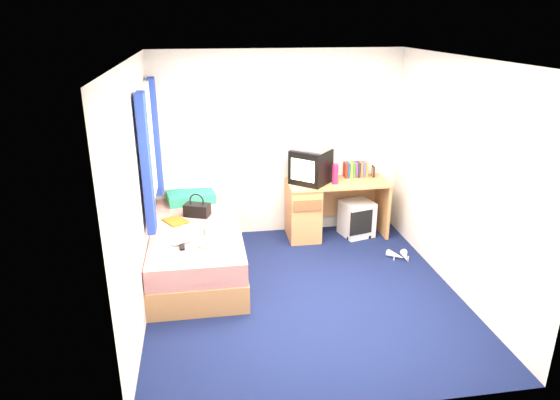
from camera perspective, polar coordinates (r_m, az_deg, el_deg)
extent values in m
plane|color=#0C1438|center=(5.38, 2.75, -10.61)|extent=(3.40, 3.40, 0.00)
plane|color=white|center=(4.64, 3.26, 15.79)|extent=(3.40, 3.40, 0.00)
plane|color=silver|center=(6.48, -0.12, 6.33)|extent=(3.20, 0.00, 3.20)
plane|color=silver|center=(3.36, 9.00, -7.59)|extent=(3.20, 0.00, 3.20)
plane|color=silver|center=(4.82, -15.98, 0.57)|extent=(0.00, 3.40, 3.40)
plane|color=silver|center=(5.43, 19.76, 2.34)|extent=(0.00, 3.40, 3.40)
cube|color=tan|center=(5.83, -9.36, -6.61)|extent=(1.00, 2.00, 0.30)
cube|color=brown|center=(5.49, -4.08, -8.09)|extent=(0.02, 0.70, 0.18)
cube|color=silver|center=(5.72, -9.52, -4.19)|extent=(0.98, 1.98, 0.24)
cube|color=#176B9A|center=(6.44, -10.17, 0.34)|extent=(0.64, 0.47, 0.13)
cube|color=tan|center=(6.50, 6.60, 1.96)|extent=(1.30, 0.55, 0.03)
cube|color=tan|center=(6.52, 2.66, -1.35)|extent=(0.40, 0.52, 0.72)
cube|color=tan|center=(6.81, 11.59, -0.80)|extent=(0.04, 0.52, 0.72)
cube|color=tan|center=(6.89, 7.96, 0.45)|extent=(0.78, 0.03, 0.55)
cube|color=silver|center=(6.71, 8.75, -2.08)|extent=(0.46, 0.46, 0.47)
cube|color=black|center=(6.37, 3.54, 3.85)|extent=(0.59, 0.59, 0.43)
cube|color=#EBE494|center=(6.20, 2.62, 3.41)|extent=(0.25, 0.23, 0.27)
cube|color=silver|center=(6.30, 3.59, 6.08)|extent=(0.51, 0.49, 0.08)
cube|color=maroon|center=(6.67, 7.48, 3.44)|extent=(0.03, 0.13, 0.20)
cube|color=navy|center=(6.68, 7.77, 3.45)|extent=(0.03, 0.13, 0.20)
cube|color=gold|center=(6.69, 8.05, 3.46)|extent=(0.03, 0.13, 0.20)
cube|color=#337F33|center=(6.70, 8.34, 3.47)|extent=(0.03, 0.13, 0.20)
cube|color=#7F337F|center=(6.71, 8.63, 3.48)|extent=(0.03, 0.13, 0.20)
cube|color=#262626|center=(6.72, 8.91, 3.49)|extent=(0.03, 0.13, 0.20)
cube|color=#B26633|center=(6.73, 9.20, 3.50)|extent=(0.03, 0.13, 0.20)
cube|color=#4C4C99|center=(6.74, 9.48, 3.51)|extent=(0.03, 0.13, 0.20)
cube|color=olive|center=(6.75, 9.76, 3.52)|extent=(0.03, 0.13, 0.20)
cube|color=black|center=(6.78, 10.60, 3.26)|extent=(0.03, 0.12, 0.14)
cylinder|color=#E62053|center=(6.38, 6.32, 2.91)|extent=(0.08, 0.08, 0.24)
cylinder|color=silver|center=(6.43, 5.22, 2.80)|extent=(0.06, 0.06, 0.18)
cube|color=black|center=(5.96, -9.45, -1.13)|extent=(0.33, 0.26, 0.15)
torus|color=black|center=(5.92, -9.51, -0.12)|extent=(0.17, 0.08, 0.18)
cube|color=white|center=(5.49, -6.91, -3.21)|extent=(0.31, 0.27, 0.09)
cube|color=gold|center=(5.86, -11.87, -2.37)|extent=(0.32, 0.35, 0.01)
cylinder|color=white|center=(5.28, -11.06, -4.58)|extent=(0.21, 0.16, 0.07)
cube|color=gold|center=(5.15, -8.30, -5.43)|extent=(0.21, 0.18, 0.01)
cube|color=black|center=(5.21, -11.13, -5.23)|extent=(0.06, 0.16, 0.02)
cube|color=silver|center=(5.61, -15.06, 6.05)|extent=(0.02, 0.90, 1.10)
cube|color=white|center=(5.50, -15.52, 12.02)|extent=(0.06, 1.06, 0.08)
cube|color=white|center=(5.77, -14.44, 0.37)|extent=(0.06, 1.06, 0.08)
cube|color=navy|center=(5.05, -15.04, 3.93)|extent=(0.08, 0.24, 1.40)
cube|color=navy|center=(6.18, -14.07, 6.94)|extent=(0.08, 0.24, 1.40)
cone|color=white|center=(6.23, 13.09, -6.18)|extent=(0.21, 0.23, 0.09)
cone|color=white|center=(6.24, 14.12, -6.26)|extent=(0.14, 0.23, 0.09)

